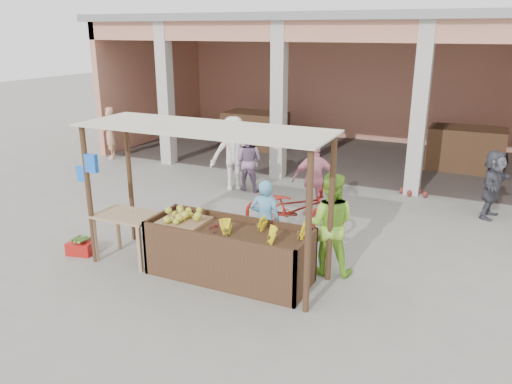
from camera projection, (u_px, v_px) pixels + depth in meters
The scene contains 20 objects.
ground at pixel (203, 271), 8.21m from camera, with size 60.00×60.00×0.00m, color gray.
market_building at pixel (353, 67), 15.05m from camera, with size 14.40×6.40×4.20m.
fruit_stall at pixel (229, 254), 7.88m from camera, with size 2.60×0.95×0.80m, color #4C321E.
stall_awning at pixel (200, 153), 7.65m from camera, with size 4.09×1.35×2.39m.
banana_heap at pixel (261, 230), 7.50m from camera, with size 1.17×0.64×0.21m, color yellow, non-canonical shape.
melon_tray at pixel (184, 218), 8.04m from camera, with size 0.74×0.64×0.20m.
berry_heap at pixel (221, 227), 7.73m from camera, with size 0.40×0.33×0.13m, color maroon.
side_table at pixel (127, 222), 8.41m from camera, with size 1.04×0.71×0.83m.
papaya_pile at pixel (126, 208), 8.34m from camera, with size 0.71×0.40×0.20m, color #46862C, non-canonical shape.
red_crate at pixel (81, 248), 8.81m from camera, with size 0.44×0.32×0.23m, color #AC1712.
plantain_bundle at pixel (80, 240), 8.76m from camera, with size 0.35×0.25×0.07m, color #4D7F2E, non-canonical shape.
produce_sacks at pixel (415, 183), 11.86m from camera, with size 1.01×0.75×0.61m.
vendor_blue at pixel (265, 217), 8.45m from camera, with size 0.57×0.42×1.51m, color #64B2E6.
vendor_green at pixel (330, 221), 7.91m from camera, with size 0.85×0.49×1.78m, color #8ED336.
motorcycle at pixel (294, 207), 9.57m from camera, with size 2.04×0.70×1.07m, color maroon.
shopper_a at pixel (234, 151), 12.12m from camera, with size 1.26×0.63×1.96m, color silver.
shopper_b at pixel (315, 177), 10.41m from camera, with size 1.01×0.53×1.71m, color pink.
shopper_d at pixel (493, 183), 10.33m from camera, with size 1.41×0.58×1.53m, color #44454F.
shopper_e at pixel (110, 132), 15.17m from camera, with size 0.61×0.46×1.64m, color tan.
shopper_f at pixel (248, 158), 12.13m from camera, with size 0.79×0.46×1.62m, color gray.
Camera 1 is at (3.91, -6.34, 3.78)m, focal length 35.00 mm.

